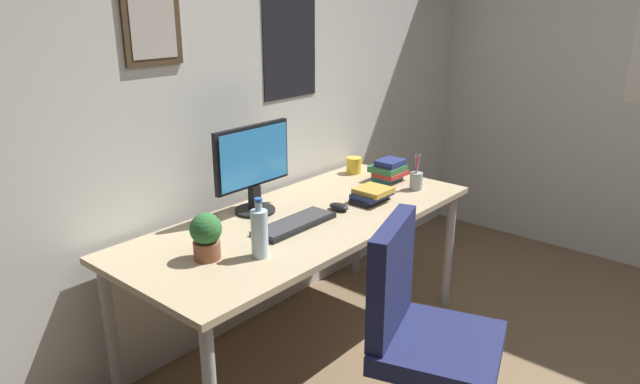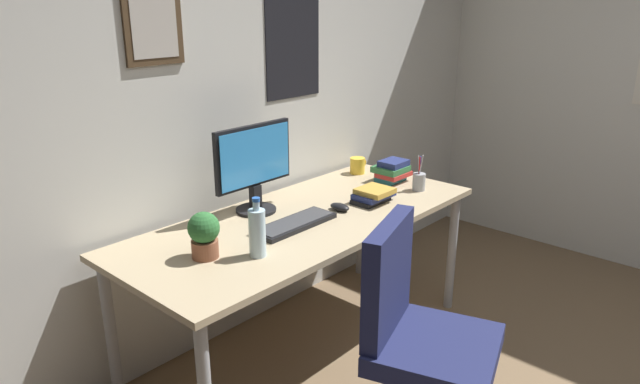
% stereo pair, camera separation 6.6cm
% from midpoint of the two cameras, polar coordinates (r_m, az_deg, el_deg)
% --- Properties ---
extents(wall_back, '(4.40, 0.10, 2.60)m').
position_cam_midpoint_polar(wall_back, '(3.01, -8.21, 10.16)').
color(wall_back, silver).
rests_on(wall_back, ground_plane).
extents(desk, '(1.87, 0.79, 0.74)m').
position_cam_midpoint_polar(desk, '(2.80, -2.24, -3.76)').
color(desk, tan).
rests_on(desk, ground_plane).
extents(office_chair, '(0.58, 0.60, 0.95)m').
position_cam_midpoint_polar(office_chair, '(2.31, 9.04, -13.21)').
color(office_chair, '#1E234C').
rests_on(office_chair, ground_plane).
extents(monitor, '(0.46, 0.20, 0.43)m').
position_cam_midpoint_polar(monitor, '(2.79, -7.35, 2.65)').
color(monitor, black).
rests_on(monitor, desk).
extents(keyboard, '(0.43, 0.15, 0.03)m').
position_cam_midpoint_polar(keyboard, '(2.66, -3.25, -3.18)').
color(keyboard, black).
rests_on(keyboard, desk).
extents(computer_mouse, '(0.06, 0.11, 0.04)m').
position_cam_midpoint_polar(computer_mouse, '(2.86, 1.22, -1.49)').
color(computer_mouse, black).
rests_on(computer_mouse, desk).
extents(water_bottle, '(0.07, 0.07, 0.25)m').
position_cam_midpoint_polar(water_bottle, '(2.34, -6.85, -4.02)').
color(water_bottle, silver).
rests_on(water_bottle, desk).
extents(coffee_mug_near, '(0.13, 0.09, 0.10)m').
position_cam_midpoint_polar(coffee_mug_near, '(3.46, 2.86, 2.68)').
color(coffee_mug_near, yellow).
rests_on(coffee_mug_near, desk).
extents(potted_plant, '(0.13, 0.13, 0.20)m').
position_cam_midpoint_polar(potted_plant, '(2.36, -12.07, -4.18)').
color(potted_plant, brown).
rests_on(potted_plant, desk).
extents(pen_cup, '(0.07, 0.07, 0.20)m').
position_cam_midpoint_polar(pen_cup, '(3.19, 8.96, 1.19)').
color(pen_cup, '#9EA0A5').
rests_on(pen_cup, desk).
extents(book_stack_left, '(0.22, 0.16, 0.08)m').
position_cam_midpoint_polar(book_stack_left, '(2.98, 4.53, -0.24)').
color(book_stack_left, black).
rests_on(book_stack_left, desk).
extents(book_stack_right, '(0.19, 0.17, 0.13)m').
position_cam_midpoint_polar(book_stack_right, '(3.32, 6.28, 2.16)').
color(book_stack_right, '#26727A').
rests_on(book_stack_right, desk).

